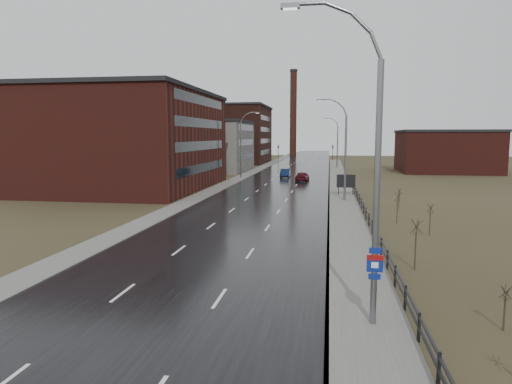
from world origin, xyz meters
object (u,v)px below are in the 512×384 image
(car_near, at_px, (285,173))
(car_far, at_px, (302,177))
(streetlight_main, at_px, (368,170))
(billboard, at_px, (346,182))

(car_near, xyz_separation_m, car_far, (3.38, -6.48, 0.04))
(car_far, bearing_deg, streetlight_main, 100.14)
(billboard, relative_size, car_far, 0.57)
(streetlight_main, bearing_deg, billboard, 89.08)
(car_near, bearing_deg, car_far, -63.83)
(billboard, relative_size, car_near, 0.58)
(streetlight_main, distance_m, billboard, 39.23)
(billboard, bearing_deg, car_near, 112.40)
(car_near, height_order, car_far, car_far)
(streetlight_main, relative_size, car_near, 2.64)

